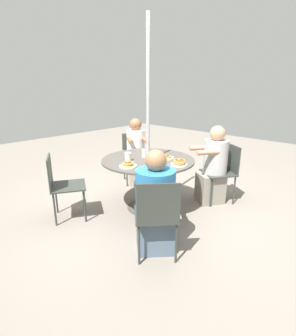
{
  "coord_description": "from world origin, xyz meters",
  "views": [
    {
      "loc": [
        -2.36,
        2.48,
        1.69
      ],
      "look_at": [
        0.0,
        0.0,
        0.59
      ],
      "focal_mm": 28.0,
      "sensor_mm": 36.0,
      "label": 1
    }
  ],
  "objects": [
    {
      "name": "umbrella_pole",
      "position": [
        0.0,
        0.0,
        1.25
      ],
      "size": [
        0.05,
        0.05,
        2.5
      ],
      "primitive_type": "cylinder",
      "color": "#ADADB2",
      "rests_on": "ground"
    },
    {
      "name": "diner_north",
      "position": [
        -0.72,
        0.65,
        0.49
      ],
      "size": [
        0.64,
        0.63,
        1.1
      ],
      "rotation": [
        0.0,
        0.0,
        -2.3
      ],
      "color": "slate",
      "rests_on": "ground"
    },
    {
      "name": "pancake_plate_b",
      "position": [
        -0.48,
        -0.07,
        0.75
      ],
      "size": [
        0.22,
        0.22,
        0.08
      ],
      "color": "silver",
      "rests_on": "patio_table"
    },
    {
      "name": "drinking_glass_a",
      "position": [
        0.12,
        -0.05,
        0.77
      ],
      "size": [
        0.07,
        0.07,
        0.11
      ],
      "primitive_type": "cylinder",
      "color": "silver",
      "rests_on": "patio_table"
    },
    {
      "name": "patio_table",
      "position": [
        0.0,
        0.0,
        0.59
      ],
      "size": [
        1.26,
        1.26,
        0.72
      ],
      "color": "#4C4742",
      "rests_on": "ground"
    },
    {
      "name": "pancake_plate_a",
      "position": [
        -0.16,
        -0.19,
        0.74
      ],
      "size": [
        0.22,
        0.22,
        0.05
      ],
      "color": "silver",
      "rests_on": "patio_table"
    },
    {
      "name": "syrup_bottle",
      "position": [
        -0.18,
        0.0,
        0.79
      ],
      "size": [
        0.1,
        0.07,
        0.17
      ],
      "color": "brown",
      "rests_on": "patio_table"
    },
    {
      "name": "coffee_cup",
      "position": [
        0.14,
        0.24,
        0.78
      ],
      "size": [
        0.09,
        0.09,
        0.11
      ],
      "color": "beige",
      "rests_on": "patio_table"
    },
    {
      "name": "ground_plane",
      "position": [
        0.0,
        0.0,
        0.0
      ],
      "size": [
        12.0,
        12.0,
        0.0
      ],
      "primitive_type": "plane",
      "color": "gray"
    },
    {
      "name": "patio_chair_west",
      "position": [
        0.58,
        0.99,
        0.5
      ],
      "size": [
        0.58,
        0.58,
        0.85
      ],
      "rotation": [
        0.0,
        0.0,
        -3.67
      ],
      "color": "#333833",
      "rests_on": "ground"
    },
    {
      "name": "patio_chair_east",
      "position": [
        -0.63,
        -0.96,
        0.5
      ],
      "size": [
        0.59,
        0.59,
        0.85
      ],
      "rotation": [
        0.0,
        0.0,
        -0.58
      ],
      "color": "#333833",
      "rests_on": "ground"
    },
    {
      "name": "pancake_plate_c",
      "position": [
        -0.06,
        0.42,
        0.74
      ],
      "size": [
        0.22,
        0.22,
        0.07
      ],
      "color": "silver",
      "rests_on": "patio_table"
    },
    {
      "name": "diner_east",
      "position": [
        -0.54,
        -0.82,
        0.52
      ],
      "size": [
        0.55,
        0.59,
        1.14
      ],
      "rotation": [
        0.0,
        0.0,
        -0.58
      ],
      "color": "gray",
      "rests_on": "ground"
    },
    {
      "name": "patio_chair_north",
      "position": [
        -0.85,
        0.77,
        0.5
      ],
      "size": [
        0.6,
        0.6,
        0.85
      ],
      "rotation": [
        0.0,
        0.0,
        -2.3
      ],
      "color": "#333833",
      "rests_on": "ground"
    },
    {
      "name": "patio_chair_south",
      "position": [
        0.95,
        -0.65,
        0.5
      ],
      "size": [
        0.59,
        0.59,
        0.85
      ],
      "rotation": [
        0.0,
        0.0,
        0.97
      ],
      "color": "#333833",
      "rests_on": "ground"
    },
    {
      "name": "diner_south",
      "position": [
        0.81,
        -0.55,
        0.54
      ],
      "size": [
        0.56,
        0.52,
        1.15
      ],
      "rotation": [
        0.0,
        0.0,
        0.97
      ],
      "color": "beige",
      "rests_on": "ground"
    }
  ]
}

